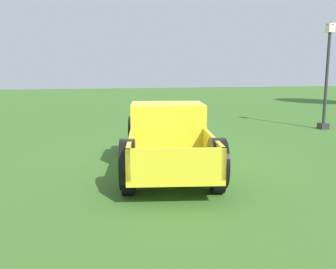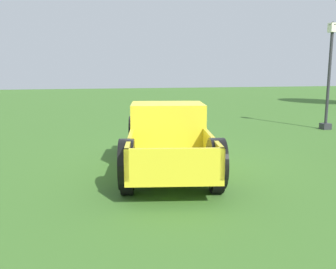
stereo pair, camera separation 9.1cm
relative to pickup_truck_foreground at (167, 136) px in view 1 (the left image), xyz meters
name	(u,v)px [view 1 (the left image)]	position (x,y,z in m)	size (l,w,h in m)	color
ground_plane	(173,161)	(-0.49, 0.28, -0.78)	(80.00, 80.00, 0.00)	#3D6B28
pickup_truck_foreground	(167,136)	(0.00, 0.00, 0.00)	(5.62, 2.88, 1.64)	yellow
lamp_post_near	(327,74)	(-4.44, 7.79, 1.51)	(0.36, 0.36, 4.38)	#2D2D33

